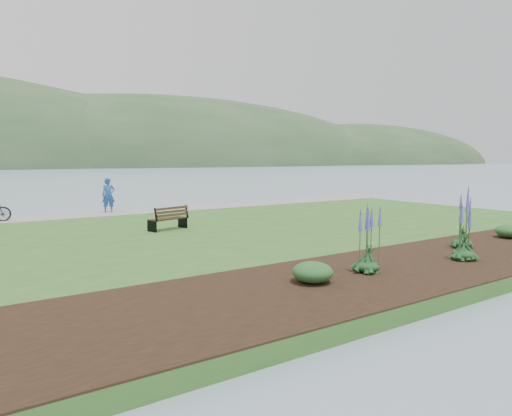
# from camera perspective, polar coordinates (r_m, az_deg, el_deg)

# --- Properties ---
(ground) EXTENTS (600.00, 600.00, 0.00)m
(ground) POSITION_cam_1_polar(r_m,az_deg,el_deg) (20.32, -6.06, -3.39)
(ground) COLOR gray
(ground) RESTS_ON ground
(lawn) EXTENTS (34.00, 20.00, 0.40)m
(lawn) POSITION_cam_1_polar(r_m,az_deg,el_deg) (18.56, -3.19, -3.65)
(lawn) COLOR #2D5B20
(lawn) RESTS_ON ground
(shoreline_path) EXTENTS (34.00, 2.20, 0.03)m
(shoreline_path) POSITION_cam_1_polar(r_m,az_deg,el_deg) (26.52, -13.00, -0.37)
(shoreline_path) COLOR gray
(shoreline_path) RESTS_ON lawn
(garden_bed) EXTENTS (24.00, 4.40, 0.04)m
(garden_bed) POSITION_cam_1_polar(r_m,az_deg,el_deg) (14.92, 22.95, -5.71)
(garden_bed) COLOR black
(garden_bed) RESTS_ON lawn
(far_hillside) EXTENTS (580.00, 80.00, 38.00)m
(far_hillside) POSITION_cam_1_polar(r_m,az_deg,el_deg) (190.07, -24.90, 4.60)
(far_hillside) COLOR #2D4C2A
(far_hillside) RESTS_ON ground
(park_bench) EXTENTS (1.77, 1.07, 1.02)m
(park_bench) POSITION_cam_1_polar(r_m,az_deg,el_deg) (19.37, -10.80, -1.22)
(park_bench) COLOR black
(park_bench) RESTS_ON lawn
(person) EXTENTS (0.87, 0.64, 2.25)m
(person) POSITION_cam_1_polar(r_m,az_deg,el_deg) (26.31, -17.97, 1.87)
(person) COLOR #1F4E90
(person) RESTS_ON lawn
(echium_0) EXTENTS (0.62, 0.62, 1.86)m
(echium_0) POSITION_cam_1_polar(r_m,az_deg,el_deg) (14.54, 24.63, -3.05)
(echium_0) COLOR #153B1B
(echium_0) RESTS_ON garden_bed
(echium_1) EXTENTS (0.62, 0.62, 2.19)m
(echium_1) POSITION_cam_1_polar(r_m,az_deg,el_deg) (16.46, 24.47, -1.69)
(echium_1) COLOR #153B1B
(echium_1) RESTS_ON garden_bed
(echium_4) EXTENTS (0.62, 0.62, 2.04)m
(echium_4) POSITION_cam_1_polar(r_m,az_deg,el_deg) (12.11, 13.87, -3.79)
(echium_4) COLOR #153B1B
(echium_4) RESTS_ON garden_bed
(shrub_0) EXTENTS (0.98, 0.98, 0.49)m
(shrub_0) POSITION_cam_1_polar(r_m,az_deg,el_deg) (11.03, 7.09, -7.95)
(shrub_0) COLOR #1E4C21
(shrub_0) RESTS_ON garden_bed
(shrub_2) EXTENTS (0.98, 0.98, 0.49)m
(shrub_2) POSITION_cam_1_polar(r_m,az_deg,el_deg) (19.41, 29.11, -2.55)
(shrub_2) COLOR #1E4C21
(shrub_2) RESTS_ON garden_bed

